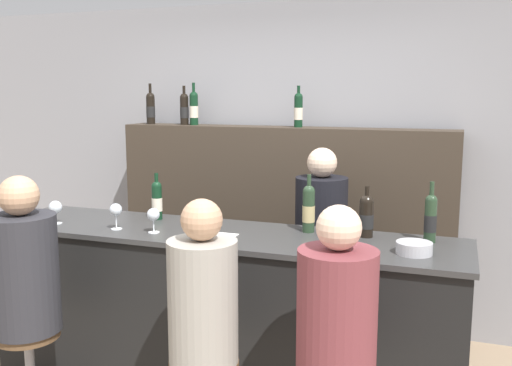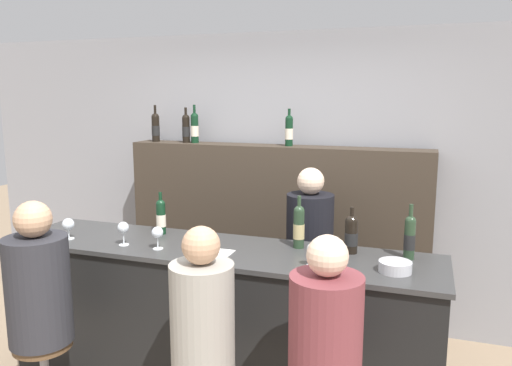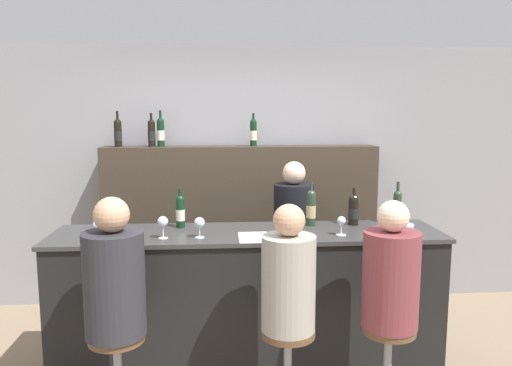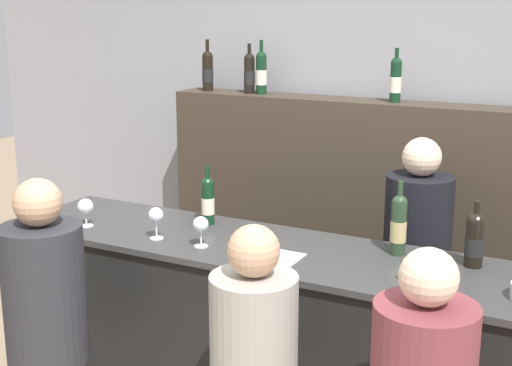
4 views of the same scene
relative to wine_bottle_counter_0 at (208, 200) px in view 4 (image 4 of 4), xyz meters
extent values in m
cube|color=gray|center=(0.50, 1.33, 0.09)|extent=(6.40, 0.05, 2.60)
cube|color=black|center=(0.50, -0.17, -0.69)|extent=(2.79, 0.61, 1.06)
cube|color=#333333|center=(0.50, -0.17, -0.14)|extent=(2.83, 0.65, 0.03)
cube|color=#382D23|center=(0.50, 1.10, -0.40)|extent=(2.65, 0.28, 1.62)
cylinder|color=black|center=(0.00, 0.00, -0.02)|extent=(0.07, 0.07, 0.21)
cylinder|color=beige|center=(0.00, 0.00, -0.03)|extent=(0.07, 0.07, 0.09)
sphere|color=black|center=(0.00, 0.00, 0.09)|extent=(0.07, 0.07, 0.07)
cylinder|color=black|center=(0.00, 0.00, 0.14)|extent=(0.02, 0.02, 0.07)
cylinder|color=#233823|center=(1.00, 0.00, -0.01)|extent=(0.07, 0.07, 0.24)
cylinder|color=tan|center=(1.00, 0.00, -0.02)|extent=(0.07, 0.07, 0.10)
sphere|color=#233823|center=(1.00, 0.00, 0.11)|extent=(0.07, 0.07, 0.07)
cylinder|color=#233823|center=(1.00, 0.00, 0.17)|extent=(0.02, 0.02, 0.08)
cylinder|color=black|center=(1.33, 0.00, -0.03)|extent=(0.08, 0.08, 0.20)
cylinder|color=black|center=(1.33, 0.00, -0.04)|extent=(0.08, 0.08, 0.08)
sphere|color=black|center=(1.33, 0.00, 0.07)|extent=(0.08, 0.08, 0.08)
cylinder|color=black|center=(1.33, 0.00, 0.13)|extent=(0.02, 0.02, 0.07)
cylinder|color=black|center=(-0.66, 1.10, 0.52)|extent=(0.07, 0.07, 0.23)
cylinder|color=black|center=(-0.66, 1.10, 0.51)|extent=(0.07, 0.07, 0.09)
sphere|color=black|center=(-0.66, 1.10, 0.64)|extent=(0.07, 0.07, 0.07)
cylinder|color=black|center=(-0.66, 1.10, 0.70)|extent=(0.02, 0.02, 0.10)
cylinder|color=black|center=(-0.35, 1.10, 0.52)|extent=(0.07, 0.07, 0.22)
cylinder|color=black|center=(-0.35, 1.10, 0.51)|extent=(0.07, 0.07, 0.09)
sphere|color=black|center=(-0.35, 1.10, 0.63)|extent=(0.07, 0.07, 0.07)
cylinder|color=black|center=(-0.35, 1.10, 0.69)|extent=(0.02, 0.02, 0.08)
cylinder|color=black|center=(-0.26, 1.10, 0.53)|extent=(0.07, 0.07, 0.24)
cylinder|color=beige|center=(-0.26, 1.10, 0.52)|extent=(0.07, 0.07, 0.09)
sphere|color=black|center=(-0.26, 1.10, 0.65)|extent=(0.07, 0.07, 0.07)
cylinder|color=black|center=(-0.26, 1.10, 0.71)|extent=(0.02, 0.02, 0.09)
cylinder|color=black|center=(0.62, 1.10, 0.52)|extent=(0.07, 0.07, 0.23)
cylinder|color=beige|center=(0.62, 1.10, 0.51)|extent=(0.07, 0.07, 0.09)
sphere|color=black|center=(0.62, 1.10, 0.64)|extent=(0.07, 0.07, 0.07)
cylinder|color=black|center=(0.62, 1.10, 0.69)|extent=(0.02, 0.02, 0.07)
cylinder|color=silver|center=(-0.53, -0.32, -0.12)|extent=(0.07, 0.07, 0.00)
cylinder|color=silver|center=(-0.53, -0.32, -0.09)|extent=(0.01, 0.01, 0.06)
sphere|color=silver|center=(-0.53, -0.32, -0.02)|extent=(0.08, 0.08, 0.08)
cylinder|color=silver|center=(-0.09, -0.32, -0.12)|extent=(0.07, 0.07, 0.00)
cylinder|color=silver|center=(-0.09, -0.32, -0.08)|extent=(0.01, 0.01, 0.08)
sphere|color=silver|center=(-0.09, -0.32, -0.01)|extent=(0.07, 0.07, 0.07)
cylinder|color=silver|center=(0.16, -0.32, -0.12)|extent=(0.07, 0.07, 0.00)
cylinder|color=silver|center=(0.16, -0.32, -0.09)|extent=(0.01, 0.01, 0.07)
sphere|color=silver|center=(0.16, -0.32, -0.02)|extent=(0.07, 0.07, 0.07)
cylinder|color=silver|center=(1.15, -0.32, -0.12)|extent=(0.07, 0.07, 0.00)
cylinder|color=silver|center=(1.15, -0.32, -0.09)|extent=(0.01, 0.01, 0.07)
sphere|color=silver|center=(1.15, -0.32, -0.02)|extent=(0.06, 0.06, 0.06)
cube|color=white|center=(0.53, -0.35, -0.12)|extent=(0.21, 0.30, 0.00)
cylinder|color=brown|center=(-0.32, -0.84, -0.60)|extent=(0.33, 0.33, 0.04)
cylinder|color=#28282D|center=(-0.32, -0.84, -0.26)|extent=(0.36, 0.36, 0.63)
sphere|color=tan|center=(-0.32, -0.84, 0.15)|extent=(0.21, 0.21, 0.21)
cylinder|color=gray|center=(0.71, -0.84, -0.29)|extent=(0.33, 0.33, 0.59)
sphere|color=tan|center=(0.71, -0.84, 0.10)|extent=(0.19, 0.19, 0.19)
sphere|color=beige|center=(1.34, -0.84, 0.12)|extent=(0.19, 0.19, 0.19)
cylinder|color=black|center=(0.94, 0.55, -0.55)|extent=(0.35, 0.35, 1.33)
sphere|color=beige|center=(0.94, 0.55, 0.21)|extent=(0.20, 0.20, 0.20)
camera|label=1|loc=(1.79, -3.15, 0.68)|focal=40.00mm
camera|label=2|loc=(1.74, -3.00, 0.84)|focal=35.00mm
camera|label=3|loc=(0.31, -3.72, 0.75)|focal=35.00mm
camera|label=4|loc=(1.84, -2.99, 0.96)|focal=50.00mm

